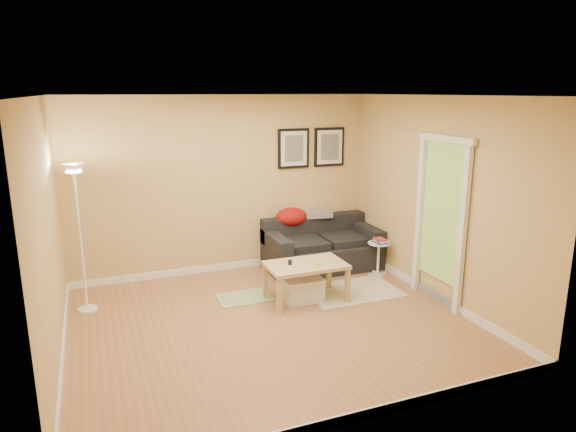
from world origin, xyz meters
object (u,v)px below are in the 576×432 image
at_px(storage_bin, 303,289).
at_px(floor_lamp, 81,243).
at_px(sofa, 322,244).
at_px(coffee_table, 306,282).
at_px(side_table, 378,259).
at_px(book_stack, 380,240).

relative_size(storage_bin, floor_lamp, 0.27).
relative_size(sofa, storage_bin, 3.37).
height_order(sofa, coffee_table, sofa).
bearing_deg(side_table, sofa, 138.12).
bearing_deg(sofa, floor_lamp, -173.84).
bearing_deg(storage_bin, floor_lamp, 165.27).
xyz_separation_m(side_table, book_stack, (0.01, -0.01, 0.28)).
bearing_deg(side_table, storage_bin, -161.37).
relative_size(coffee_table, storage_bin, 2.00).
xyz_separation_m(storage_bin, book_stack, (1.43, 0.47, 0.37)).
bearing_deg(storage_bin, book_stack, 18.10).
relative_size(sofa, side_table, 3.45).
distance_m(storage_bin, floor_lamp, 2.79).
xyz_separation_m(sofa, storage_bin, (-0.77, -1.05, -0.22)).
distance_m(sofa, storage_bin, 1.32).
distance_m(sofa, side_table, 0.87).
xyz_separation_m(coffee_table, floor_lamp, (-2.65, 0.70, 0.62)).
bearing_deg(storage_bin, coffee_table, -16.68).
height_order(storage_bin, floor_lamp, floor_lamp).
distance_m(coffee_table, book_stack, 1.49).
bearing_deg(floor_lamp, side_table, -2.98).
relative_size(sofa, book_stack, 8.03).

